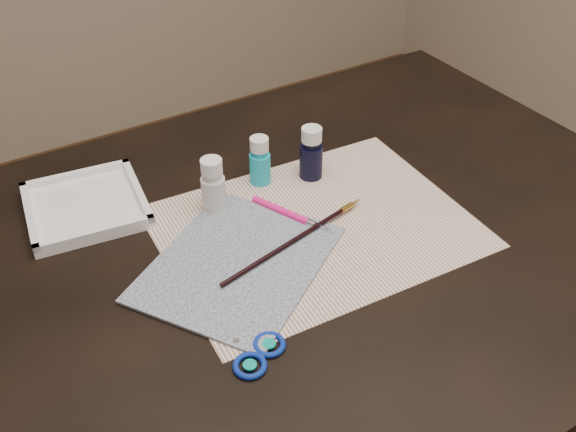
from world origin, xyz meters
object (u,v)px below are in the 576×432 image
scissors (224,340)px  palette_tray (86,205)px  paint_bottle_navy (311,153)px  paint_bottle_white (213,185)px  paint_bottle_cyan (260,161)px  paper (315,227)px  canvas (238,263)px

scissors → palette_tray: 0.38m
paint_bottle_navy → scissors: 0.40m
paint_bottle_navy → paint_bottle_white: bearing=179.5°
palette_tray → paint_bottle_cyan: bearing=-15.3°
scissors → palette_tray: palette_tray is taller
palette_tray → paint_bottle_white: bearing=-30.5°
paper → canvas: size_ratio=1.68×
paper → scissors: scissors is taller
canvas → scissors: size_ratio=1.69×
paper → canvas: 0.15m
paint_bottle_cyan → scissors: bearing=-126.6°
scissors → palette_tray: size_ratio=0.91×
canvas → paint_bottle_navy: paint_bottle_navy is taller
canvas → paint_bottle_cyan: size_ratio=3.22×
canvas → scissors: scissors is taller
canvas → paint_bottle_navy: size_ratio=2.92×
paper → paint_bottle_navy: size_ratio=4.90×
paint_bottle_cyan → paint_bottle_navy: paint_bottle_navy is taller
paper → paint_bottle_navy: 0.15m
paint_bottle_white → paint_bottle_navy: bearing=-0.5°
canvas → paper: bearing=6.0°
paint_bottle_cyan → paint_bottle_white: bearing=-163.9°
paint_bottle_cyan → palette_tray: bearing=164.7°
paint_bottle_navy → scissors: bearing=-139.1°
paint_bottle_navy → palette_tray: paint_bottle_navy is taller
canvas → paint_bottle_white: 0.15m
paint_bottle_cyan → scissors: paint_bottle_cyan is taller
paper → palette_tray: size_ratio=2.59×
paint_bottle_cyan → paint_bottle_navy: bearing=-20.2°
paint_bottle_navy → palette_tray: size_ratio=0.53×
paint_bottle_white → canvas: bearing=-102.3°
paint_bottle_navy → paper: bearing=-119.6°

